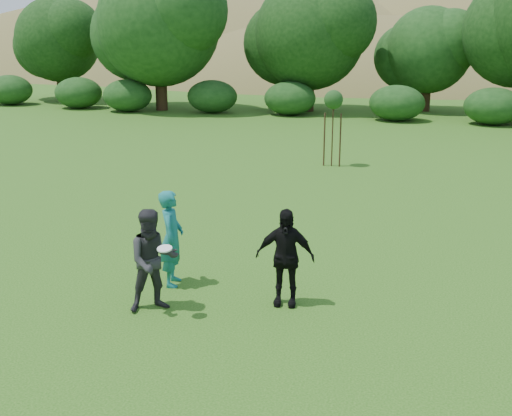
{
  "coord_description": "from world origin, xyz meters",
  "views": [
    {
      "loc": [
        3.84,
        -10.52,
        5.08
      ],
      "look_at": [
        0.0,
        3.0,
        1.1
      ],
      "focal_mm": 45.0,
      "sensor_mm": 36.0,
      "label": 1
    }
  ],
  "objects_px": {
    "player_grey": "(153,260)",
    "sapling": "(333,102)",
    "player_teal": "(172,238)",
    "player_black": "(285,257)"
  },
  "relations": [
    {
      "from": "player_grey",
      "to": "player_black",
      "type": "xyz_separation_m",
      "value": [
        2.26,
        0.9,
        -0.03
      ]
    },
    {
      "from": "player_teal",
      "to": "player_black",
      "type": "distance_m",
      "value": 2.45
    },
    {
      "from": "player_black",
      "to": "player_teal",
      "type": "bearing_deg",
      "value": 166.09
    },
    {
      "from": "player_teal",
      "to": "sapling",
      "type": "xyz_separation_m",
      "value": [
        1.23,
        12.35,
        1.43
      ]
    },
    {
      "from": "sapling",
      "to": "player_teal",
      "type": "bearing_deg",
      "value": -95.68
    },
    {
      "from": "player_teal",
      "to": "sapling",
      "type": "bearing_deg",
      "value": -19.81
    },
    {
      "from": "player_black",
      "to": "sapling",
      "type": "xyz_separation_m",
      "value": [
        -1.19,
        12.68,
        1.48
      ]
    },
    {
      "from": "player_black",
      "to": "sapling",
      "type": "height_order",
      "value": "sapling"
    },
    {
      "from": "player_grey",
      "to": "sapling",
      "type": "height_order",
      "value": "sapling"
    },
    {
      "from": "sapling",
      "to": "player_black",
      "type": "bearing_deg",
      "value": -84.62
    }
  ]
}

